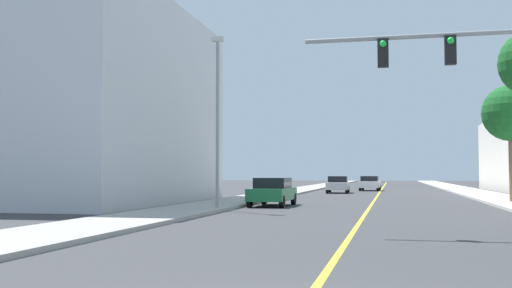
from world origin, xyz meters
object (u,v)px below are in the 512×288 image
object	(u,v)px
street_lamp	(217,113)
car_green	(273,191)
palm_far	(511,114)
car_silver	(338,184)
car_white	(370,183)
traffic_signal_mast	(504,75)

from	to	relation	value
street_lamp	car_green	size ratio (longest dim) A/B	1.82
palm_far	car_green	bearing A→B (deg)	-158.77
street_lamp	palm_far	bearing A→B (deg)	33.11
palm_far	car_silver	size ratio (longest dim) A/B	1.59
street_lamp	car_silver	xyz separation A→B (m)	(3.28, 26.38, -3.84)
street_lamp	car_white	world-z (taller)	street_lamp
street_lamp	traffic_signal_mast	bearing A→B (deg)	-39.20
traffic_signal_mast	car_green	bearing A→B (deg)	124.59
street_lamp	car_white	bearing A→B (deg)	80.41
palm_far	car_silver	bearing A→B (deg)	124.08
traffic_signal_mast	car_green	world-z (taller)	traffic_signal_mast
palm_far	car_silver	distance (m)	20.77
traffic_signal_mast	car_white	xyz separation A→B (m)	(-5.32, 43.34, -3.74)
car_green	traffic_signal_mast	bearing A→B (deg)	125.46
palm_far	street_lamp	bearing A→B (deg)	-146.89
car_green	car_white	world-z (taller)	car_green
traffic_signal_mast	palm_far	size ratio (longest dim) A/B	1.23
street_lamp	car_green	bearing A→B (deg)	69.10
street_lamp	palm_far	xyz separation A→B (m)	(14.66, 9.56, 0.56)
traffic_signal_mast	car_green	distance (m)	16.94
traffic_signal_mast	car_white	distance (m)	43.82
car_silver	car_white	xyz separation A→B (m)	(2.51, 7.89, 0.00)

